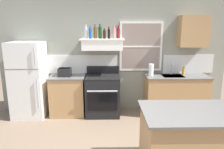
# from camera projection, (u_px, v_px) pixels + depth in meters

# --- Properties ---
(back_wall) EXTENTS (5.40, 0.11, 2.70)m
(back_wall) POSITION_uv_depth(u_px,v_px,m) (115.00, 55.00, 4.99)
(back_wall) COLOR gray
(back_wall) RESTS_ON ground_plane
(refrigerator) EXTENTS (0.70, 0.72, 1.69)m
(refrigerator) POSITION_uv_depth(u_px,v_px,m) (29.00, 80.00, 4.69)
(refrigerator) COLOR white
(refrigerator) RESTS_ON ground_plane
(counter_left_of_stove) EXTENTS (0.79, 0.63, 0.91)m
(counter_left_of_stove) POSITION_uv_depth(u_px,v_px,m) (68.00, 95.00, 4.85)
(counter_left_of_stove) COLOR tan
(counter_left_of_stove) RESTS_ON ground_plane
(toaster) EXTENTS (0.30, 0.20, 0.19)m
(toaster) POSITION_uv_depth(u_px,v_px,m) (65.00, 72.00, 4.70)
(toaster) COLOR black
(toaster) RESTS_ON counter_left_of_stove
(stove_range) EXTENTS (0.76, 0.69, 1.09)m
(stove_range) POSITION_uv_depth(u_px,v_px,m) (103.00, 95.00, 4.83)
(stove_range) COLOR black
(stove_range) RESTS_ON ground_plane
(range_hood_shelf) EXTENTS (0.96, 0.52, 0.24)m
(range_hood_shelf) POSITION_uv_depth(u_px,v_px,m) (102.00, 44.00, 4.67)
(range_hood_shelf) COLOR white
(bottle_clear_tall) EXTENTS (0.06, 0.06, 0.31)m
(bottle_clear_tall) POSITION_uv_depth(u_px,v_px,m) (86.00, 33.00, 4.61)
(bottle_clear_tall) COLOR silver
(bottle_clear_tall) RESTS_ON range_hood_shelf
(bottle_blue_liqueur) EXTENTS (0.07, 0.07, 0.28)m
(bottle_blue_liqueur) POSITION_uv_depth(u_px,v_px,m) (90.00, 33.00, 4.57)
(bottle_blue_liqueur) COLOR #1E478C
(bottle_blue_liqueur) RESTS_ON range_hood_shelf
(bottle_amber_wine) EXTENTS (0.07, 0.07, 0.31)m
(bottle_amber_wine) POSITION_uv_depth(u_px,v_px,m) (95.00, 33.00, 4.63)
(bottle_amber_wine) COLOR brown
(bottle_amber_wine) RESTS_ON range_hood_shelf
(bottle_dark_green_wine) EXTENTS (0.07, 0.07, 0.32)m
(bottle_dark_green_wine) POSITION_uv_depth(u_px,v_px,m) (100.00, 32.00, 4.62)
(bottle_dark_green_wine) COLOR #143819
(bottle_dark_green_wine) RESTS_ON range_hood_shelf
(bottle_brown_stout) EXTENTS (0.06, 0.06, 0.23)m
(bottle_brown_stout) POSITION_uv_depth(u_px,v_px,m) (104.00, 34.00, 4.62)
(bottle_brown_stout) COLOR #381E0F
(bottle_brown_stout) RESTS_ON range_hood_shelf
(bottle_balsamic_dark) EXTENTS (0.06, 0.06, 0.26)m
(bottle_balsamic_dark) POSITION_uv_depth(u_px,v_px,m) (109.00, 34.00, 4.56)
(bottle_balsamic_dark) COLOR black
(bottle_balsamic_dark) RESTS_ON range_hood_shelf
(bottle_rose_pink) EXTENTS (0.07, 0.07, 0.29)m
(bottle_rose_pink) POSITION_uv_depth(u_px,v_px,m) (114.00, 33.00, 4.56)
(bottle_rose_pink) COLOR #C67F84
(bottle_rose_pink) RESTS_ON range_hood_shelf
(bottle_red_label_wine) EXTENTS (0.07, 0.07, 0.28)m
(bottle_red_label_wine) POSITION_uv_depth(u_px,v_px,m) (118.00, 33.00, 4.68)
(bottle_red_label_wine) COLOR maroon
(bottle_red_label_wine) RESTS_ON range_hood_shelf
(counter_right_with_sink) EXTENTS (1.43, 0.63, 0.91)m
(counter_right_with_sink) POSITION_uv_depth(u_px,v_px,m) (175.00, 94.00, 4.90)
(counter_right_with_sink) COLOR tan
(counter_right_with_sink) RESTS_ON ground_plane
(sink_faucet) EXTENTS (0.03, 0.17, 0.28)m
(sink_faucet) POSITION_uv_depth(u_px,v_px,m) (172.00, 67.00, 4.85)
(sink_faucet) COLOR silver
(sink_faucet) RESTS_ON counter_right_with_sink
(paper_towel_roll) EXTENTS (0.11, 0.11, 0.27)m
(paper_towel_roll) POSITION_uv_depth(u_px,v_px,m) (151.00, 70.00, 4.76)
(paper_towel_roll) COLOR white
(paper_towel_roll) RESTS_ON counter_right_with_sink
(dish_soap_bottle) EXTENTS (0.06, 0.06, 0.18)m
(dish_soap_bottle) POSITION_uv_depth(u_px,v_px,m) (183.00, 71.00, 4.88)
(dish_soap_bottle) COLOR orange
(dish_soap_bottle) RESTS_ON counter_right_with_sink
(kitchen_island) EXTENTS (1.40, 0.90, 0.91)m
(kitchen_island) POSITION_uv_depth(u_px,v_px,m) (192.00, 142.00, 2.87)
(kitchen_island) COLOR tan
(kitchen_island) RESTS_ON ground_plane
(upper_cabinet_right) EXTENTS (0.64, 0.32, 0.70)m
(upper_cabinet_right) POSITION_uv_depth(u_px,v_px,m) (193.00, 31.00, 4.72)
(upper_cabinet_right) COLOR tan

